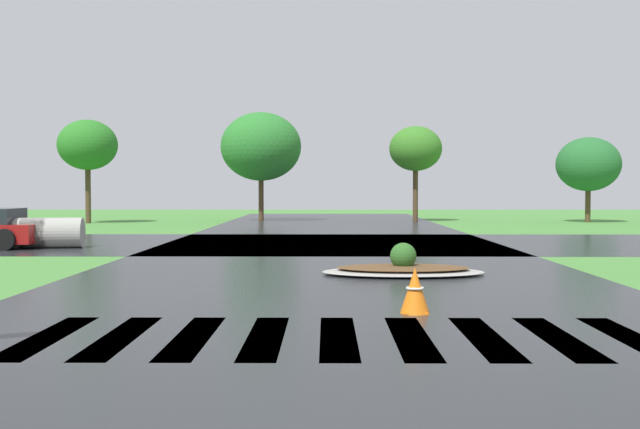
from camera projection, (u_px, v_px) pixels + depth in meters
asphalt_roadway at (334, 286)px, 14.57m from camera, size 10.98×80.00×0.01m
asphalt_cross_road at (331, 243)px, 25.73m from camera, size 90.00×9.89×0.01m
crosswalk_stripes at (338, 337)px, 9.62m from camera, size 7.65×2.87×0.01m
median_island at (403, 269)px, 16.53m from camera, size 3.44×1.89×0.68m
drainage_pipe_stack at (17, 233)px, 23.66m from camera, size 3.98×1.40×0.93m
traffic_cone at (415, 291)px, 11.44m from camera, size 0.44×0.44×0.68m
background_treeline at (274, 152)px, 41.84m from camera, size 39.31×6.13×5.94m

